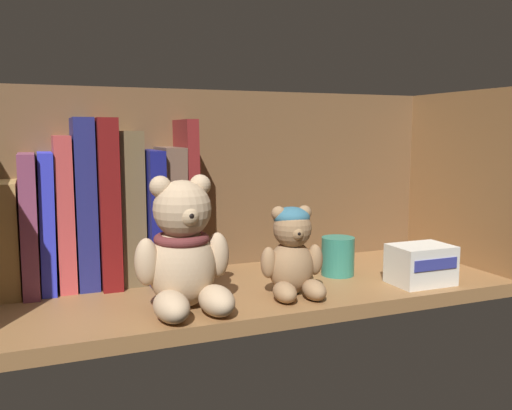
{
  "coord_description": "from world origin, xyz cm",
  "views": [
    {
      "loc": [
        -27.9,
        -71.12,
        23.86
      ],
      "look_at": [
        0.89,
        0.0,
        13.7
      ],
      "focal_mm": 38.4,
      "sensor_mm": 36.0,
      "label": 1
    }
  ],
  "objects": [
    {
      "name": "book_2",
      "position": [
        -29.02,
        9.83,
        11.56
      ],
      "size": [
        2.27,
        13.12,
        19.13
      ],
      "primitive_type": "cube",
      "rotation": [
        0.0,
        0.01,
        0.0
      ],
      "color": "#7E3C5C",
      "rests_on": "shelf_board"
    },
    {
      "name": "small_product_box",
      "position": [
        23.48,
        -8.14,
        4.86
      ],
      "size": [
        8.59,
        6.45,
        5.7
      ],
      "color": "silver",
      "rests_on": "shelf_board"
    },
    {
      "name": "book_7",
      "position": [
        -15.34,
        9.83,
        13.06
      ],
      "size": [
        3.36,
        9.38,
        22.11
      ],
      "primitive_type": "cube",
      "color": "brown",
      "rests_on": "shelf_board"
    },
    {
      "name": "book_8",
      "position": [
        -12.3,
        9.83,
        11.69
      ],
      "size": [
        2.22,
        14.12,
        19.37
      ],
      "primitive_type": "cube",
      "color": "navy",
      "rests_on": "shelf_board"
    },
    {
      "name": "book_5",
      "position": [
        -21.63,
        9.83,
        13.97
      ],
      "size": [
        2.85,
        9.92,
        23.94
      ],
      "primitive_type": "cube",
      "rotation": [
        0.0,
        -0.0,
        0.0
      ],
      "color": "navy",
      "rests_on": "shelf_board"
    },
    {
      "name": "book_3",
      "position": [
        -26.75,
        9.83,
        11.6
      ],
      "size": [
        2.22,
        10.97,
        19.23
      ],
      "primitive_type": "cube",
      "rotation": [
        0.0,
        0.02,
        0.0
      ],
      "color": "#2E35CF",
      "rests_on": "shelf_board"
    },
    {
      "name": "teddy_bear_larger",
      "position": [
        -11.34,
        -6.39,
        9.13
      ],
      "size": [
        12.18,
        12.36,
        16.71
      ],
      "color": "tan",
      "rests_on": "shelf_board"
    },
    {
      "name": "book_4",
      "position": [
        -24.4,
        9.83,
        12.74
      ],
      "size": [
        2.28,
        9.96,
        21.48
      ],
      "primitive_type": "cube",
      "color": "#BE4242",
      "rests_on": "shelf_board"
    },
    {
      "name": "book_6",
      "position": [
        -18.63,
        9.83,
        13.94
      ],
      "size": [
        2.73,
        12.1,
        23.89
      ],
      "primitive_type": "cube",
      "color": "maroon",
      "rests_on": "shelf_board"
    },
    {
      "name": "book_9",
      "position": [
        -9.4,
        9.83,
        11.87
      ],
      "size": [
        3.28,
        11.19,
        19.78
      ],
      "primitive_type": "cube",
      "rotation": [
        0.0,
        0.01,
        0.0
      ],
      "color": "brown",
      "rests_on": "shelf_board"
    },
    {
      "name": "pillar_candle",
      "position": [
        14.81,
        0.71,
        4.96
      ],
      "size": [
        5.08,
        5.08,
        5.91
      ],
      "primitive_type": "cylinder",
      "color": "#2D7A66",
      "rests_on": "shelf_board"
    },
    {
      "name": "shelf_side_panel_right",
      "position": [
        38.4,
        0.0,
        15.3
      ],
      "size": [
        1.6,
        28.89,
        30.61
      ],
      "primitive_type": "cube",
      "color": "olive",
      "rests_on": "ground"
    },
    {
      "name": "shelf_board",
      "position": [
        0.0,
        0.0,
        1.0
      ],
      "size": [
        75.2,
        26.49,
        2.0
      ],
      "primitive_type": "cube",
      "color": "olive",
      "rests_on": "ground"
    },
    {
      "name": "book_1",
      "position": [
        -32.08,
        9.83,
        9.7
      ],
      "size": [
        3.51,
        11.78,
        15.4
      ],
      "primitive_type": "cube",
      "color": "#AB8348",
      "rests_on": "shelf_board"
    },
    {
      "name": "teddy_bear_smaller",
      "position": [
        3.77,
        -6.03,
        7.75
      ],
      "size": [
        8.95,
        9.21,
        12.13
      ],
      "color": "#93704C",
      "rests_on": "shelf_board"
    },
    {
      "name": "shelf_back_panel",
      "position": [
        0.0,
        13.84,
        15.3
      ],
      "size": [
        77.6,
        1.2,
        30.61
      ],
      "primitive_type": "cube",
      "color": "brown",
      "rests_on": "ground"
    },
    {
      "name": "book_10",
      "position": [
        -6.75,
        9.83,
        13.89
      ],
      "size": [
        2.03,
        10.88,
        23.81
      ],
      "primitive_type": "cube",
      "rotation": [
        0.0,
        -0.01,
        0.0
      ],
      "color": "maroon",
      "rests_on": "shelf_board"
    }
  ]
}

